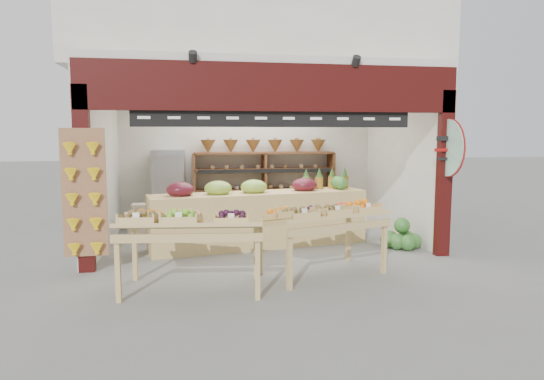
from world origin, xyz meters
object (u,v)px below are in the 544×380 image
(cardboard_stack, at_px, (155,227))
(watermelon_pile, at_px, (401,238))
(back_shelving, at_px, (264,171))
(display_table_right, at_px, (322,215))
(refrigerator, at_px, (169,190))
(mid_counter, at_px, (259,217))
(display_table_left, at_px, (182,222))

(cardboard_stack, height_order, watermelon_pile, cardboard_stack)
(back_shelving, relative_size, cardboard_stack, 3.05)
(display_table_right, bearing_deg, back_shelving, 93.84)
(refrigerator, bearing_deg, back_shelving, 5.26)
(back_shelving, relative_size, display_table_right, 1.59)
(mid_counter, bearing_deg, watermelon_pile, -13.22)
(back_shelving, distance_m, watermelon_pile, 3.30)
(mid_counter, distance_m, display_table_right, 1.96)
(back_shelving, xyz_separation_m, watermelon_pile, (2.02, -2.41, -1.01))
(refrigerator, bearing_deg, cardboard_stack, -100.66)
(mid_counter, bearing_deg, cardboard_stack, 156.48)
(refrigerator, height_order, watermelon_pile, refrigerator)
(display_table_left, bearing_deg, cardboard_stack, 100.16)
(refrigerator, bearing_deg, display_table_right, -55.15)
(back_shelving, bearing_deg, mid_counter, -101.80)
(display_table_right, bearing_deg, mid_counter, 109.08)
(watermelon_pile, bearing_deg, display_table_right, -144.45)
(cardboard_stack, distance_m, mid_counter, 2.02)
(display_table_left, bearing_deg, watermelon_pile, 23.90)
(mid_counter, height_order, display_table_left, mid_counter)
(cardboard_stack, xyz_separation_m, mid_counter, (1.83, -0.80, 0.27))
(cardboard_stack, distance_m, display_table_right, 3.65)
(mid_counter, distance_m, display_table_left, 2.58)
(mid_counter, height_order, display_table_right, mid_counter)
(cardboard_stack, distance_m, watermelon_pile, 4.45)
(refrigerator, bearing_deg, display_table_left, -82.60)
(mid_counter, distance_m, watermelon_pile, 2.49)
(back_shelving, height_order, refrigerator, back_shelving)
(watermelon_pile, bearing_deg, display_table_left, -156.10)
(cardboard_stack, height_order, display_table_right, display_table_right)
(back_shelving, relative_size, display_table_left, 1.62)
(cardboard_stack, bearing_deg, watermelon_pile, -17.83)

